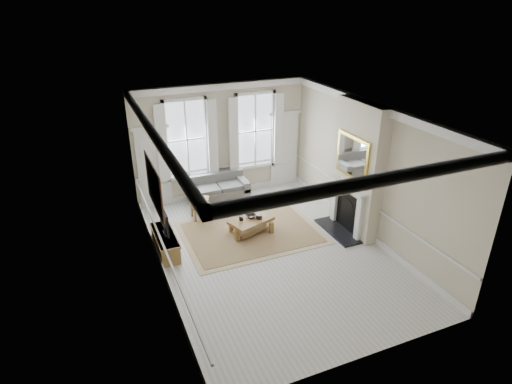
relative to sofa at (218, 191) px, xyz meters
name	(u,v)px	position (x,y,z in m)	size (l,w,h in m)	color
floor	(271,252)	(0.33, -3.11, -0.35)	(7.20, 7.20, 0.00)	#B7B5AD
ceiling	(274,113)	(0.33, -3.11, 3.05)	(7.20, 7.20, 0.00)	white
back_wall	(222,141)	(0.33, 0.49, 1.35)	(5.20, 5.20, 0.00)	beige
left_wall	(156,208)	(-2.27, -3.11, 1.35)	(7.20, 7.20, 0.00)	beige
right_wall	(369,171)	(2.93, -3.11, 1.35)	(7.20, 7.20, 0.00)	beige
window_left	(187,139)	(-0.72, 0.44, 1.55)	(1.26, 0.20, 2.20)	#B2BCC6
window_right	(255,131)	(1.38, 0.44, 1.55)	(1.26, 0.20, 2.20)	#B2BCC6
door_left	(154,169)	(-1.72, 0.45, 0.80)	(0.90, 0.08, 2.30)	silver
door_right	(284,150)	(2.38, 0.45, 0.80)	(0.90, 0.08, 2.30)	silver
painting	(154,187)	(-2.23, -2.81, 1.70)	(0.05, 1.66, 1.06)	#C66D21
chimney_breast	(358,169)	(2.75, -2.91, 1.35)	(0.35, 1.70, 3.38)	beige
hearth	(338,231)	(2.33, -2.91, -0.33)	(0.55, 1.50, 0.05)	black
fireplace	(347,205)	(2.53, -2.91, 0.38)	(0.21, 1.45, 1.33)	silver
mirror	(352,157)	(2.54, -2.91, 1.70)	(0.06, 1.26, 1.06)	gold
sofa	(218,191)	(0.00, 0.00, 0.00)	(1.73, 0.84, 0.83)	#575754
side_table	(200,203)	(-0.77, -0.78, 0.11)	(0.61, 0.61, 0.57)	brown
rug	(251,233)	(0.21, -2.10, -0.34)	(3.50, 2.60, 0.02)	#8F6C4A
coffee_table	(251,222)	(0.21, -2.10, -0.02)	(1.24, 0.95, 0.41)	brown
ceramic_pot_a	(241,218)	(-0.04, -2.05, 0.11)	(0.11, 0.11, 0.11)	black
ceramic_pot_b	(259,217)	(0.41, -2.15, 0.11)	(0.16, 0.16, 0.11)	black
bowl	(251,216)	(0.26, -2.00, 0.09)	(0.27, 0.27, 0.07)	black
tv_stand	(165,243)	(-2.01, -2.12, -0.11)	(0.43, 1.35, 0.48)	brown
tv	(164,220)	(-1.99, -2.12, 0.52)	(0.08, 0.90, 0.68)	black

